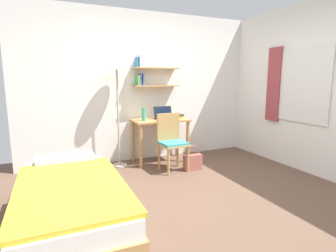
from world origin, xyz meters
name	(u,v)px	position (x,y,z in m)	size (l,w,h in m)	color
ground_plane	(204,201)	(0.00, 0.00, 0.00)	(5.28, 5.28, 0.00)	brown
wall_back	(147,87)	(0.00, 2.02, 1.30)	(4.40, 0.27, 2.60)	white
wall_right	(327,89)	(2.02, 0.04, 1.30)	(0.10, 4.40, 2.60)	white
bed	(71,204)	(-1.48, 0.04, 0.24)	(0.95, 1.90, 0.54)	#B2844C
desk	(160,128)	(0.12, 1.70, 0.60)	(0.95, 0.55, 0.76)	#B2844C
desk_chair	(172,140)	(0.12, 1.21, 0.49)	(0.45, 0.42, 0.91)	#B2844C
standing_lamp	(117,70)	(-0.60, 1.73, 1.58)	(0.36, 0.36, 1.81)	#B2A893
laptop	(164,116)	(0.20, 1.72, 0.81)	(0.34, 0.23, 0.22)	black
water_bottle	(144,114)	(-0.19, 1.63, 0.87)	(0.07, 0.07, 0.22)	#42A87F
book_stack	(177,116)	(0.42, 1.66, 0.80)	(0.20, 0.24, 0.08)	gold
handbag	(193,161)	(0.43, 1.06, 0.14)	(0.30, 0.11, 0.40)	#99564C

